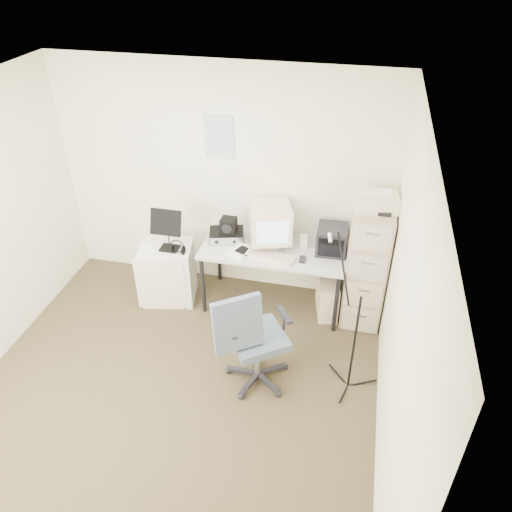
% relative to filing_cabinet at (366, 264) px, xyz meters
% --- Properties ---
extents(floor, '(3.60, 3.60, 0.01)m').
position_rel_filing_cabinet_xyz_m(floor, '(-1.58, -1.48, -0.66)').
color(floor, '#312B16').
rests_on(floor, ground).
extents(ceiling, '(3.60, 3.60, 0.01)m').
position_rel_filing_cabinet_xyz_m(ceiling, '(-1.58, -1.48, 1.85)').
color(ceiling, white).
rests_on(ceiling, ground).
extents(wall_back, '(3.60, 0.02, 2.50)m').
position_rel_filing_cabinet_xyz_m(wall_back, '(-1.58, 0.32, 0.60)').
color(wall_back, '#FDF9C3').
rests_on(wall_back, ground).
extents(wall_front, '(3.60, 0.02, 2.50)m').
position_rel_filing_cabinet_xyz_m(wall_front, '(-1.58, -3.28, 0.60)').
color(wall_front, '#FDF9C3').
rests_on(wall_front, ground).
extents(wall_right, '(0.02, 3.60, 2.50)m').
position_rel_filing_cabinet_xyz_m(wall_right, '(0.22, -1.48, 0.60)').
color(wall_right, '#FDF9C3').
rests_on(wall_right, ground).
extents(wall_calendar, '(0.30, 0.02, 0.44)m').
position_rel_filing_cabinet_xyz_m(wall_calendar, '(-1.60, 0.31, 1.10)').
color(wall_calendar, white).
rests_on(wall_calendar, wall_back).
extents(filing_cabinet, '(0.40, 0.60, 1.30)m').
position_rel_filing_cabinet_xyz_m(filing_cabinet, '(0.00, 0.00, 0.00)').
color(filing_cabinet, tan).
rests_on(filing_cabinet, floor).
extents(printer, '(0.43, 0.33, 0.15)m').
position_rel_filing_cabinet_xyz_m(printer, '(0.00, -0.02, 0.73)').
color(printer, beige).
rests_on(printer, filing_cabinet).
extents(desk, '(1.50, 0.70, 0.73)m').
position_rel_filing_cabinet_xyz_m(desk, '(-0.95, -0.03, -0.29)').
color(desk, '#B8BAA7').
rests_on(desk, floor).
extents(crt_monitor, '(0.52, 0.53, 0.45)m').
position_rel_filing_cabinet_xyz_m(crt_monitor, '(-1.01, 0.03, 0.30)').
color(crt_monitor, beige).
rests_on(crt_monitor, desk).
extents(crt_tv, '(0.31, 0.32, 0.27)m').
position_rel_filing_cabinet_xyz_m(crt_tv, '(-0.37, 0.05, 0.22)').
color(crt_tv, black).
rests_on(crt_tv, desk).
extents(desk_speaker, '(0.08, 0.08, 0.14)m').
position_rel_filing_cabinet_xyz_m(desk_speaker, '(-0.66, 0.06, 0.15)').
color(desk_speaker, beige).
rests_on(desk_speaker, desk).
extents(keyboard, '(0.52, 0.28, 0.03)m').
position_rel_filing_cabinet_xyz_m(keyboard, '(-0.96, -0.22, 0.09)').
color(keyboard, beige).
rests_on(keyboard, desk).
extents(mouse, '(0.06, 0.10, 0.03)m').
position_rel_filing_cabinet_xyz_m(mouse, '(-0.63, -0.19, 0.10)').
color(mouse, black).
rests_on(mouse, desk).
extents(radio_receiver, '(0.41, 0.34, 0.10)m').
position_rel_filing_cabinet_xyz_m(radio_receiver, '(-1.48, 0.03, 0.13)').
color(radio_receiver, black).
rests_on(radio_receiver, desk).
extents(radio_speaker, '(0.16, 0.15, 0.16)m').
position_rel_filing_cabinet_xyz_m(radio_speaker, '(-1.45, 0.02, 0.26)').
color(radio_speaker, black).
rests_on(radio_speaker, radio_receiver).
extents(papers, '(0.28, 0.32, 0.02)m').
position_rel_filing_cabinet_xyz_m(papers, '(-1.27, -0.18, 0.09)').
color(papers, white).
rests_on(papers, desk).
extents(pc_tower, '(0.28, 0.48, 0.42)m').
position_rel_filing_cabinet_xyz_m(pc_tower, '(-0.36, -0.04, -0.44)').
color(pc_tower, beige).
rests_on(pc_tower, floor).
extents(office_chair, '(0.84, 0.84, 1.05)m').
position_rel_filing_cabinet_xyz_m(office_chair, '(-0.88, -1.14, -0.13)').
color(office_chair, slate).
rests_on(office_chair, floor).
extents(side_cart, '(0.63, 0.54, 0.68)m').
position_rel_filing_cabinet_xyz_m(side_cart, '(-2.10, -0.18, -0.31)').
color(side_cart, silver).
rests_on(side_cart, floor).
extents(music_stand, '(0.35, 0.22, 0.48)m').
position_rel_filing_cabinet_xyz_m(music_stand, '(-2.03, -0.21, 0.27)').
color(music_stand, black).
rests_on(music_stand, side_cart).
extents(headphones, '(0.18, 0.18, 0.03)m').
position_rel_filing_cabinet_xyz_m(headphones, '(-1.92, -0.27, 0.09)').
color(headphones, black).
rests_on(headphones, side_cart).
extents(mic_stand, '(0.03, 0.03, 1.37)m').
position_rel_filing_cabinet_xyz_m(mic_stand, '(-0.05, -1.05, 0.03)').
color(mic_stand, black).
rests_on(mic_stand, floor).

